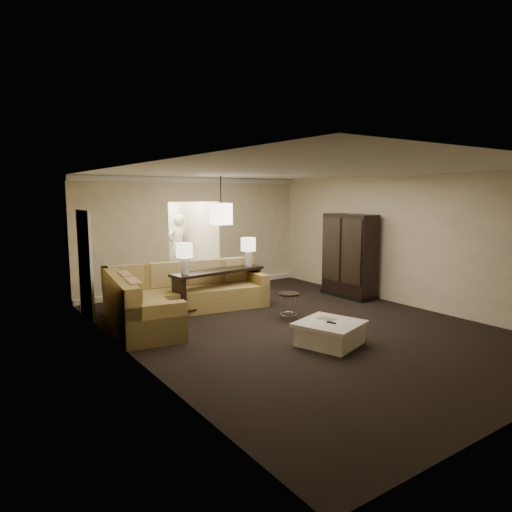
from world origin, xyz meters
TOP-DOWN VIEW (x-y plane):
  - ground at (0.00, 0.00)m, footprint 8.00×8.00m
  - wall_back at (0.00, 4.00)m, footprint 6.00×0.04m
  - wall_left at (-3.00, 0.00)m, footprint 0.04×8.00m
  - wall_right at (3.00, 0.00)m, footprint 0.04×8.00m
  - ceiling at (0.00, 0.00)m, footprint 6.00×8.00m
  - crown_molding at (0.00, 3.95)m, footprint 6.00×0.10m
  - baseboard at (0.00, 3.95)m, footprint 6.00×0.10m
  - side_door at (-2.97, 2.80)m, footprint 0.05×0.90m
  - foyer at (0.00, 5.34)m, footprint 1.44×2.02m
  - sectional_sofa at (-1.53, 1.91)m, footprint 3.63×2.75m
  - coffee_table at (-0.20, -1.07)m, footprint 1.18×1.18m
  - console_table at (-0.48, 2.00)m, footprint 2.15×0.70m
  - armoire at (2.59, 1.23)m, footprint 0.58×1.34m
  - drink_table at (0.20, 0.49)m, footprint 0.41×0.41m
  - table_lamp_left at (-1.30, 1.91)m, footprint 0.33×0.33m
  - table_lamp_right at (0.33, 2.09)m, footprint 0.33×0.33m
  - pendant_light at (0.00, 2.70)m, footprint 0.38×0.38m
  - person at (0.27, 5.60)m, footprint 0.78×0.57m

SIDE VIEW (x-z plane):
  - ground at x=0.00m, z-range 0.00..0.00m
  - baseboard at x=0.00m, z-range 0.00..0.12m
  - coffee_table at x=-0.20m, z-range 0.00..0.39m
  - drink_table at x=0.20m, z-range 0.11..0.62m
  - sectional_sofa at x=-1.53m, z-range -0.10..0.89m
  - console_table at x=-0.48m, z-range 0.08..0.89m
  - armoire at x=2.59m, z-range -0.04..1.89m
  - person at x=0.27m, z-range 0.00..2.03m
  - side_door at x=-2.97m, z-range 0.00..2.10m
  - table_lamp_left at x=-1.30m, z-range 0.92..1.55m
  - table_lamp_right at x=0.33m, z-range 0.92..1.55m
  - foyer at x=0.00m, z-range -0.10..2.70m
  - wall_back at x=0.00m, z-range 0.00..2.80m
  - wall_left at x=-3.00m, z-range 0.00..2.80m
  - wall_right at x=3.00m, z-range 0.00..2.80m
  - pendant_light at x=0.00m, z-range 1.41..2.50m
  - crown_molding at x=0.00m, z-range 2.67..2.79m
  - ceiling at x=0.00m, z-range 2.79..2.81m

